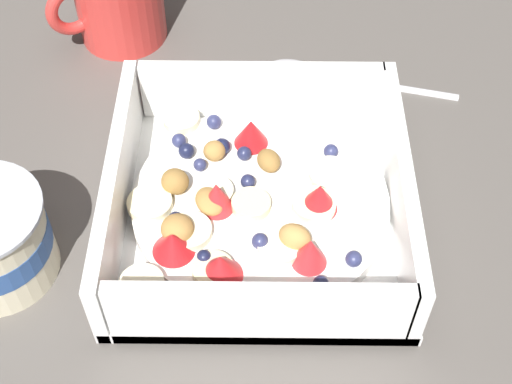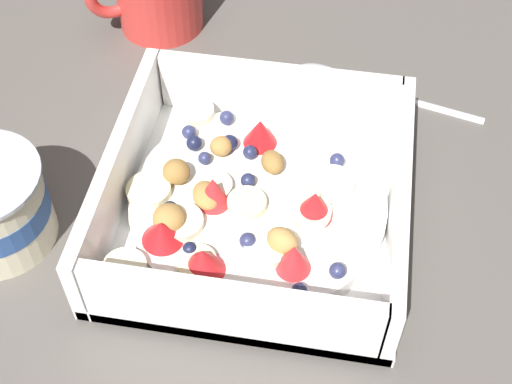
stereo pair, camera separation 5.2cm
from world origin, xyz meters
TOP-DOWN VIEW (x-y plane):
  - ground_plane at (0.00, 0.00)m, footprint 2.40×2.40m
  - fruit_bowl at (0.01, 0.00)m, footprint 0.21×0.21m
  - spoon at (0.17, -0.05)m, footprint 0.06×0.17m

SIDE VIEW (x-z plane):
  - ground_plane at x=0.00m, z-range 0.00..0.00m
  - spoon at x=0.17m, z-range 0.00..0.01m
  - fruit_bowl at x=0.01m, z-range -0.01..0.05m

